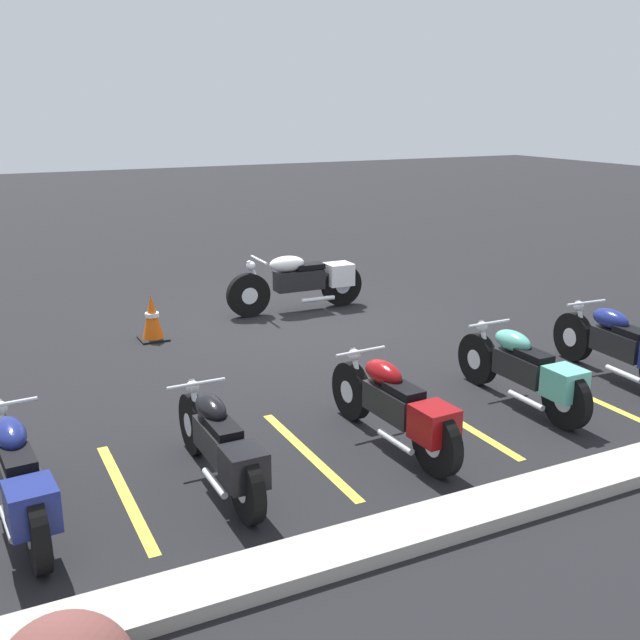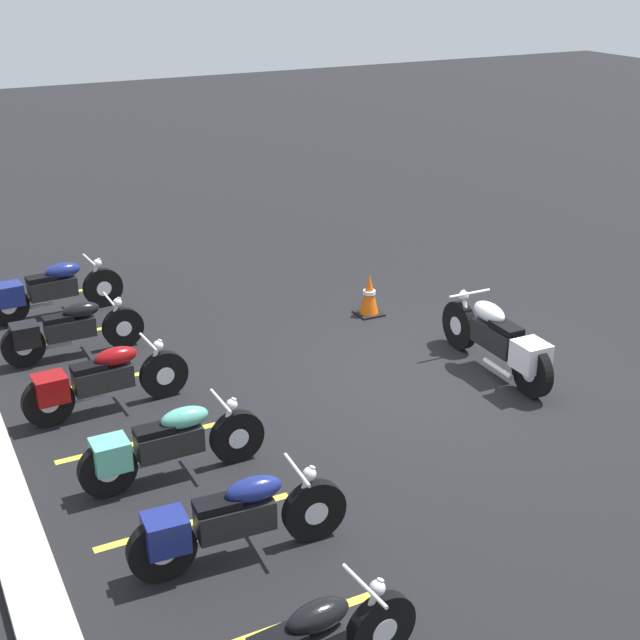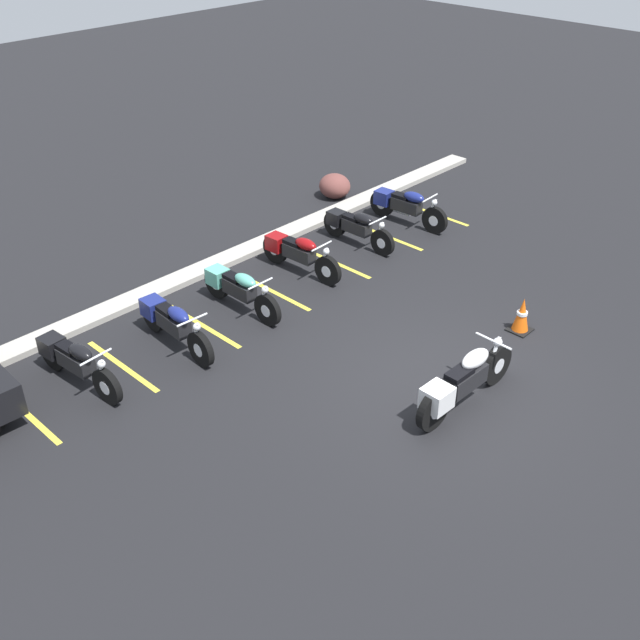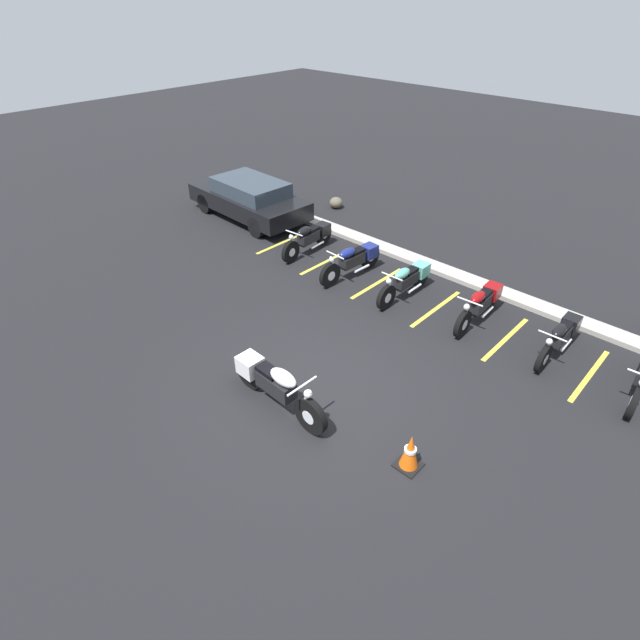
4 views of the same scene
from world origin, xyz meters
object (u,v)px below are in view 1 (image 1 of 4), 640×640
at_px(motorcycle_white_featured, 303,281).
at_px(parked_bike_3, 397,407).
at_px(traffic_cone, 152,318).
at_px(parked_bike_2, 526,370).
at_px(parked_bike_5, 19,478).
at_px(parked_bike_4, 221,445).
at_px(parked_bike_1, 623,346).

bearing_deg(motorcycle_white_featured, parked_bike_3, 76.17).
bearing_deg(traffic_cone, parked_bike_2, 125.49).
relative_size(parked_bike_2, parked_bike_5, 0.98).
xyz_separation_m(parked_bike_2, parked_bike_4, (3.68, 0.25, -0.02)).
distance_m(parked_bike_3, traffic_cone, 4.80).
xyz_separation_m(parked_bike_3, parked_bike_4, (1.82, 0.00, -0.02)).
bearing_deg(parked_bike_4, traffic_cone, -7.44).
height_order(parked_bike_1, traffic_cone, parked_bike_1).
height_order(motorcycle_white_featured, parked_bike_4, motorcycle_white_featured).
xyz_separation_m(parked_bike_1, parked_bike_3, (3.48, 0.36, -0.01)).
bearing_deg(parked_bike_4, parked_bike_2, -86.59).
height_order(motorcycle_white_featured, traffic_cone, motorcycle_white_featured).
relative_size(parked_bike_4, traffic_cone, 2.95).
height_order(parked_bike_1, parked_bike_5, parked_bike_1).
bearing_deg(parked_bike_2, parked_bike_1, -86.47).
height_order(parked_bike_1, parked_bike_2, parked_bike_1).
height_order(parked_bike_2, parked_bike_3, parked_bike_3).
bearing_deg(parked_bike_3, parked_bike_2, -85.24).
relative_size(parked_bike_1, parked_bike_2, 1.03).
bearing_deg(motorcycle_white_featured, parked_bike_5, 47.34).
distance_m(motorcycle_white_featured, parked_bike_2, 4.91).
bearing_deg(parked_bike_4, parked_bike_1, -86.64).
relative_size(parked_bike_2, parked_bike_3, 0.99).
relative_size(parked_bike_1, parked_bike_4, 1.08).
xyz_separation_m(motorcycle_white_featured, parked_bike_2, (-0.46, 4.88, -0.06)).
bearing_deg(parked_bike_1, motorcycle_white_featured, 27.07).
bearing_deg(parked_bike_4, parked_bike_5, 86.20).
xyz_separation_m(parked_bike_2, traffic_cone, (3.12, -4.37, -0.12)).
distance_m(parked_bike_2, traffic_cone, 5.37).
distance_m(parked_bike_1, traffic_cone, 6.38).
xyz_separation_m(parked_bike_2, parked_bike_5, (5.33, 0.16, 0.01)).
distance_m(motorcycle_white_featured, traffic_cone, 2.71).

